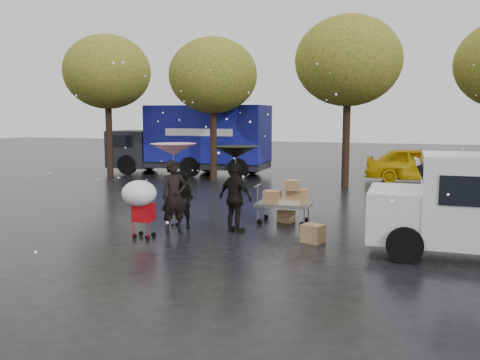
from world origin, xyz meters
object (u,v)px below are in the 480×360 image
(person_black, at_px, (236,198))
(blue_truck, at_px, (193,140))
(vendor_cart, at_px, (286,199))
(yellow_taxi, at_px, (418,165))
(person_pink, at_px, (174,196))
(shopping_cart, at_px, (140,197))

(person_black, xyz_separation_m, blue_truck, (-6.27, 11.66, 0.85))
(vendor_cart, relative_size, yellow_taxi, 0.33)
(person_pink, xyz_separation_m, blue_truck, (-4.76, 12.13, 0.82))
(person_pink, bearing_deg, vendor_cart, -7.46)
(yellow_taxi, bearing_deg, shopping_cart, 149.35)
(vendor_cart, height_order, blue_truck, blue_truck)
(person_pink, relative_size, blue_truck, 0.23)
(person_pink, height_order, person_black, person_pink)
(person_pink, distance_m, shopping_cart, 1.06)
(person_pink, height_order, shopping_cart, person_pink)
(person_black, relative_size, yellow_taxi, 0.39)
(vendor_cart, distance_m, shopping_cart, 4.12)
(blue_truck, xyz_separation_m, yellow_taxi, (10.90, 0.41, -0.96))
(person_black, bearing_deg, shopping_cart, 58.34)
(person_black, distance_m, shopping_cart, 2.44)
(person_pink, height_order, yellow_taxi, person_pink)
(shopping_cart, bearing_deg, vendor_cart, 43.38)
(vendor_cart, bearing_deg, person_black, -126.11)
(person_black, relative_size, blue_truck, 0.22)
(blue_truck, bearing_deg, person_black, -61.73)
(shopping_cart, relative_size, yellow_taxi, 0.31)
(person_pink, xyz_separation_m, shopping_cart, (-0.45, -0.96, 0.12))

